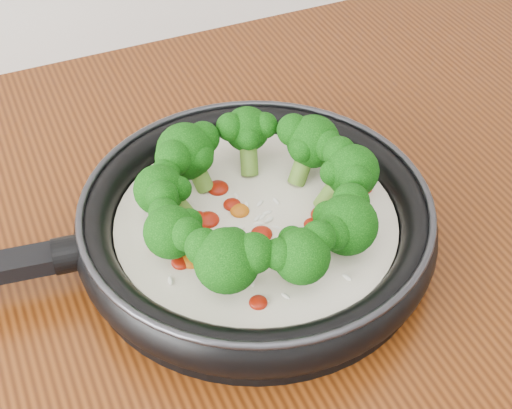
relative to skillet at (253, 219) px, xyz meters
name	(u,v)px	position (x,y,z in m)	size (l,w,h in m)	color
skillet	(253,219)	(0.00, 0.00, 0.00)	(0.51, 0.36, 0.09)	black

